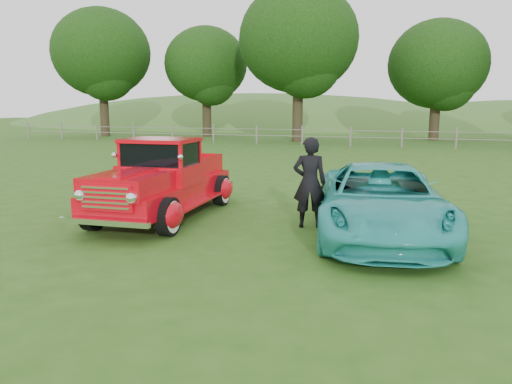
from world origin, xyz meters
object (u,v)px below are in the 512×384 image
(tree_far_west, at_px, (101,53))
(tree_near_west, at_px, (299,39))
(tree_near_east, at_px, (438,64))
(man, at_px, (310,183))
(teal_sedan, at_px, (381,201))
(tree_mid_west, at_px, (206,65))
(red_pickup, at_px, (163,182))

(tree_far_west, relative_size, tree_near_west, 0.95)
(tree_near_west, height_order, tree_near_east, tree_near_west)
(tree_near_west, relative_size, tree_near_east, 1.25)
(tree_near_east, distance_m, man, 28.32)
(teal_sedan, bearing_deg, man, 157.79)
(tree_far_west, distance_m, man, 33.40)
(tree_mid_west, distance_m, tree_near_west, 8.63)
(tree_near_east, xyz_separation_m, teal_sedan, (-1.86, -28.14, -4.55))
(tree_near_west, height_order, teal_sedan, tree_near_west)
(tree_near_east, bearing_deg, man, -96.80)
(tree_far_west, height_order, tree_mid_west, tree_far_west)
(red_pickup, bearing_deg, teal_sedan, -5.93)
(tree_far_west, bearing_deg, red_pickup, -53.54)
(tree_far_west, bearing_deg, man, -48.82)
(tree_near_east, bearing_deg, tree_far_west, -173.16)
(tree_far_west, bearing_deg, tree_near_east, 6.84)
(teal_sedan, height_order, man, man)
(tree_mid_west, bearing_deg, tree_near_east, 3.37)
(red_pickup, relative_size, man, 2.69)
(tree_near_east, height_order, teal_sedan, tree_near_east)
(red_pickup, distance_m, man, 3.35)
(red_pickup, height_order, man, man)
(red_pickup, distance_m, teal_sedan, 4.81)
(red_pickup, xyz_separation_m, man, (3.34, 0.03, 0.14))
(tree_near_west, xyz_separation_m, red_pickup, (2.34, -23.82, -6.00))
(tree_far_west, xyz_separation_m, tree_near_east, (25.00, 3.00, -1.24))
(tree_near_west, xyz_separation_m, man, (5.69, -23.79, -5.86))
(red_pickup, xyz_separation_m, teal_sedan, (4.80, -0.32, -0.10))
(tree_near_east, relative_size, man, 4.45)
(tree_near_east, xyz_separation_m, red_pickup, (-6.66, -27.82, -4.45))
(tree_mid_west, relative_size, teal_sedan, 1.69)
(tree_far_west, relative_size, red_pickup, 1.97)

